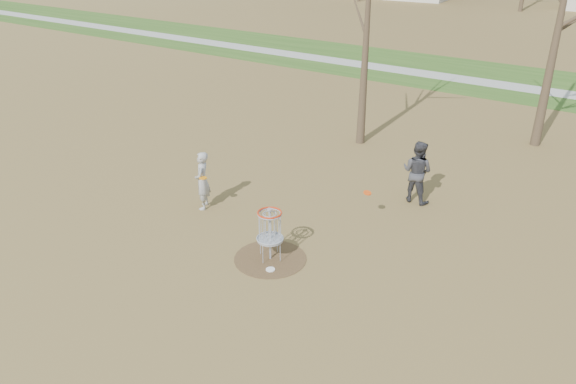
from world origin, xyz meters
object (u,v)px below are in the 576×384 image
at_px(player_standing, 202,181).
at_px(disc_grounded, 270,269).
at_px(disc_golf_basket, 270,226).
at_px(player_throwing, 417,172).

xyz_separation_m(player_standing, disc_grounded, (3.52, -1.55, -0.84)).
bearing_deg(player_standing, disc_golf_basket, 39.55).
height_order(player_standing, disc_grounded, player_standing).
relative_size(player_standing, player_throwing, 0.91).
bearing_deg(disc_golf_basket, player_standing, 160.43).
distance_m(disc_grounded, disc_golf_basket, 1.03).
height_order(player_standing, player_throwing, player_throwing).
relative_size(player_standing, disc_golf_basket, 1.27).
distance_m(player_standing, disc_grounded, 3.94).
bearing_deg(disc_golf_basket, player_throwing, 71.92).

